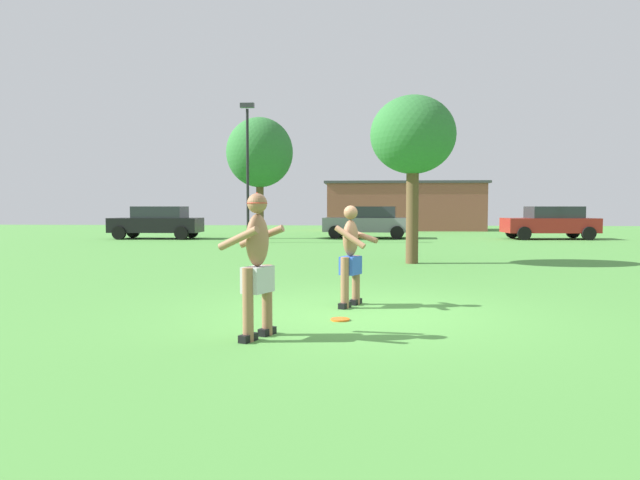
{
  "coord_description": "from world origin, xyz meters",
  "views": [
    {
      "loc": [
        -0.03,
        -8.75,
        1.6
      ],
      "look_at": [
        -0.73,
        1.32,
        1.01
      ],
      "focal_mm": 33.16,
      "sensor_mm": 36.0,
      "label": 1
    }
  ],
  "objects": [
    {
      "name": "player_with_cap",
      "position": [
        -1.28,
        -1.77,
        0.98
      ],
      "size": [
        0.78,
        0.73,
        1.76
      ],
      "color": "black",
      "rests_on": "ground_plane"
    },
    {
      "name": "car_gray_far_end",
      "position": [
        0.34,
        20.83,
        0.82
      ],
      "size": [
        4.45,
        2.36,
        1.58
      ],
      "color": "slate",
      "rests_on": "ground_plane"
    },
    {
      "name": "tree_behind_players",
      "position": [
        -5.0,
        20.06,
        4.19
      ],
      "size": [
        3.26,
        3.26,
        5.93
      ],
      "color": "brown",
      "rests_on": "ground_plane"
    },
    {
      "name": "frisbee",
      "position": [
        -0.32,
        -0.59,
        0.01
      ],
      "size": [
        0.27,
        0.27,
        0.03
      ],
      "primitive_type": "cylinder",
      "color": "orange",
      "rests_on": "ground_plane"
    },
    {
      "name": "lamp_post",
      "position": [
        -4.97,
        16.77,
        3.68
      ],
      "size": [
        0.6,
        0.24,
        6.05
      ],
      "color": "black",
      "rests_on": "ground_plane"
    },
    {
      "name": "player_in_blue",
      "position": [
        -0.19,
        0.58,
        0.84
      ],
      "size": [
        0.71,
        0.74,
        1.6
      ],
      "color": "black",
      "rests_on": "ground_plane"
    },
    {
      "name": "outbuilding_behind_lot",
      "position": [
        2.85,
        31.09,
        1.61
      ],
      "size": [
        10.51,
        4.59,
        3.21
      ],
      "color": "brown",
      "rests_on": "ground_plane"
    },
    {
      "name": "car_black_near_post",
      "position": [
        -9.97,
        19.46,
        0.82
      ],
      "size": [
        4.32,
        2.07,
        1.58
      ],
      "color": "black",
      "rests_on": "ground_plane"
    },
    {
      "name": "car_red_mid_lot",
      "position": [
        9.1,
        20.43,
        0.82
      ],
      "size": [
        4.39,
        2.21,
        1.58
      ],
      "color": "maroon",
      "rests_on": "ground_plane"
    },
    {
      "name": "tree_left_field",
      "position": [
        1.39,
        7.77,
        3.5
      ],
      "size": [
        2.35,
        2.35,
        4.64
      ],
      "color": "brown",
      "rests_on": "ground_plane"
    },
    {
      "name": "ground_plane",
      "position": [
        0.0,
        0.0,
        0.0
      ],
      "size": [
        80.0,
        80.0,
        0.0
      ],
      "primitive_type": "plane",
      "color": "#4C8E3D"
    }
  ]
}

